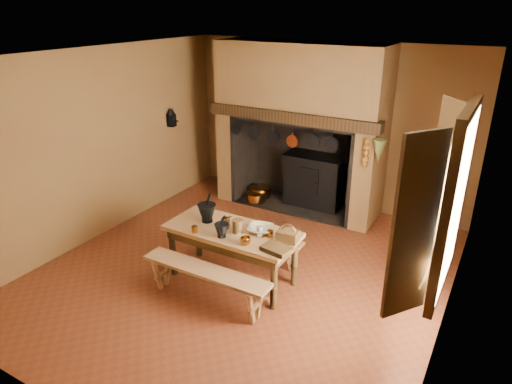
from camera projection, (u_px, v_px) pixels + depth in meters
floor at (245, 270)px, 6.18m from camera, size 5.50×5.50×0.00m
ceiling at (242, 56)px, 5.10m from camera, size 5.50×5.50×0.00m
back_wall at (327, 125)px, 7.84m from camera, size 5.00×0.02×2.80m
wall_left at (101, 144)px, 6.79m from camera, size 0.02×5.50×2.80m
wall_right at (460, 217)px, 4.50m from camera, size 0.02×5.50×2.80m
wall_front at (55, 283)px, 3.44m from camera, size 5.00×0.02×2.80m
chimney_breast at (301, 104)px, 7.47m from camera, size 2.95×0.96×2.80m
iron_range at (315, 180)px, 7.97m from camera, size 1.12×0.55×1.60m
hearth_pans at (258, 194)px, 8.41m from camera, size 0.51×0.62×0.20m
hanging_pans at (284, 138)px, 7.26m from camera, size 1.92×0.29×0.27m
onion_string at (366, 153)px, 6.64m from camera, size 0.12×0.10×0.46m
herb_bunch at (379, 151)px, 6.54m from camera, size 0.20×0.20×0.35m
window at (442, 201)px, 4.13m from camera, size 0.39×1.75×1.76m
wall_coffee_mill at (171, 116)px, 7.95m from camera, size 0.23×0.16×0.31m
work_table at (232, 237)px, 5.76m from camera, size 1.69×0.75×0.73m
bench_front at (206, 278)px, 5.39m from camera, size 1.67×0.29×0.47m
bench_back at (256, 240)px, 6.37m from camera, size 1.39×0.24×0.39m
mortar_large at (207, 212)px, 5.86m from camera, size 0.24×0.24×0.41m
mortar_small at (221, 230)px, 5.49m from camera, size 0.17×0.17×0.30m
coffee_grinder at (225, 223)px, 5.74m from camera, size 0.16×0.14×0.17m
brass_mug_a at (195, 229)px, 5.62m from camera, size 0.10×0.10×0.08m
brass_mug_b at (270, 234)px, 5.51m from camera, size 0.08×0.08×0.08m
mixing_bowl at (260, 229)px, 5.62m from camera, size 0.38×0.38×0.08m
stoneware_crock at (238, 226)px, 5.61m from camera, size 0.17×0.17×0.17m
glass_jar at (260, 231)px, 5.52m from camera, size 0.08×0.08×0.13m
wicker_basket at (288, 235)px, 5.40m from camera, size 0.26×0.20×0.24m
wooden_tray at (277, 249)px, 5.20m from camera, size 0.36×0.29×0.06m
brass_cup at (245, 241)px, 5.33m from camera, size 0.15×0.15×0.10m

